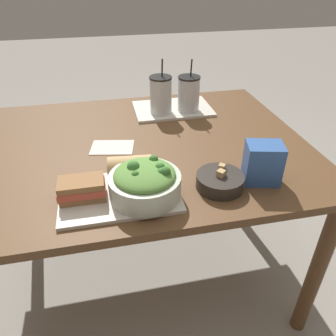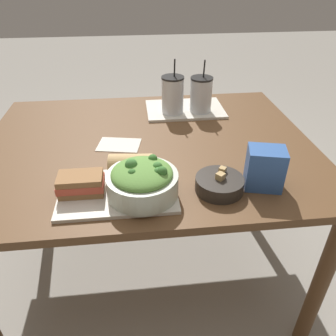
{
  "view_description": "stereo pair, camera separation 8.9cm",
  "coord_description": "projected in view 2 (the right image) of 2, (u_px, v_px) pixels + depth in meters",
  "views": [
    {
      "loc": [
        -0.14,
        -1.16,
        1.39
      ],
      "look_at": [
        0.05,
        -0.28,
        0.8
      ],
      "focal_mm": 35.0,
      "sensor_mm": 36.0,
      "label": 1
    },
    {
      "loc": [
        -0.05,
        -1.17,
        1.39
      ],
      "look_at": [
        0.05,
        -0.28,
        0.8
      ],
      "focal_mm": 35.0,
      "sensor_mm": 36.0,
      "label": 2
    }
  ],
  "objects": [
    {
      "name": "ground_plane",
      "position": [
        153.0,
        267.0,
        1.74
      ],
      "size": [
        12.0,
        12.0,
        0.0
      ],
      "primitive_type": "plane",
      "color": "gray"
    },
    {
      "name": "dining_table",
      "position": [
        149.0,
        161.0,
        1.38
      ],
      "size": [
        1.33,
        1.02,
        0.75
      ],
      "color": "brown",
      "rests_on": "ground_plane"
    },
    {
      "name": "tray_near",
      "position": [
        118.0,
        192.0,
        1.04
      ],
      "size": [
        0.37,
        0.25,
        0.01
      ],
      "color": "beige",
      "rests_on": "dining_table"
    },
    {
      "name": "tray_far",
      "position": [
        185.0,
        109.0,
        1.6
      ],
      "size": [
        0.37,
        0.25,
        0.01
      ],
      "color": "beige",
      "rests_on": "dining_table"
    },
    {
      "name": "salad_bowl",
      "position": [
        142.0,
        180.0,
        1.0
      ],
      "size": [
        0.22,
        0.22,
        0.12
      ],
      "color": "beige",
      "rests_on": "tray_near"
    },
    {
      "name": "soup_bowl",
      "position": [
        219.0,
        184.0,
        1.05
      ],
      "size": [
        0.16,
        0.16,
        0.07
      ],
      "color": "#2D2823",
      "rests_on": "dining_table"
    },
    {
      "name": "sandwich_near",
      "position": [
        81.0,
        184.0,
        1.01
      ],
      "size": [
        0.14,
        0.09,
        0.06
      ],
      "rotation": [
        0.0,
        0.0,
        -0.01
      ],
      "color": "olive",
      "rests_on": "tray_near"
    },
    {
      "name": "baguette_near",
      "position": [
        132.0,
        165.0,
        1.09
      ],
      "size": [
        0.15,
        0.09,
        0.08
      ],
      "rotation": [
        0.0,
        0.0,
        1.48
      ],
      "color": "tan",
      "rests_on": "tray_near"
    },
    {
      "name": "drink_cup_dark",
      "position": [
        173.0,
        96.0,
        1.51
      ],
      "size": [
        0.1,
        0.1,
        0.25
      ],
      "color": "silver",
      "rests_on": "tray_far"
    },
    {
      "name": "drink_cup_red",
      "position": [
        201.0,
        96.0,
        1.53
      ],
      "size": [
        0.1,
        0.1,
        0.24
      ],
      "color": "silver",
      "rests_on": "tray_far"
    },
    {
      "name": "chip_bag",
      "position": [
        265.0,
        168.0,
        1.04
      ],
      "size": [
        0.13,
        0.11,
        0.14
      ],
      "rotation": [
        0.0,
        0.0,
        -0.24
      ],
      "color": "#335BA3",
      "rests_on": "dining_table"
    },
    {
      "name": "napkin_folded",
      "position": [
        119.0,
        145.0,
        1.31
      ],
      "size": [
        0.18,
        0.15,
        0.0
      ],
      "color": "silver",
      "rests_on": "dining_table"
    }
  ]
}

